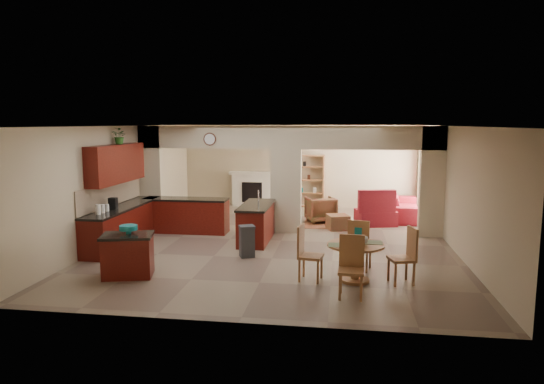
# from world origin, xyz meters

# --- Properties ---
(floor) EXTENTS (10.00, 10.00, 0.00)m
(floor) POSITION_xyz_m (0.00, 0.00, 0.00)
(floor) COLOR #7D6C56
(floor) RESTS_ON ground
(ceiling) EXTENTS (10.00, 10.00, 0.00)m
(ceiling) POSITION_xyz_m (0.00, 0.00, 2.80)
(ceiling) COLOR white
(ceiling) RESTS_ON wall_back
(wall_back) EXTENTS (8.00, 0.00, 8.00)m
(wall_back) POSITION_xyz_m (0.00, 5.00, 1.40)
(wall_back) COLOR #C5AE90
(wall_back) RESTS_ON floor
(wall_front) EXTENTS (8.00, 0.00, 8.00)m
(wall_front) POSITION_xyz_m (0.00, -5.00, 1.40)
(wall_front) COLOR #C5AE90
(wall_front) RESTS_ON floor
(wall_left) EXTENTS (0.00, 10.00, 10.00)m
(wall_left) POSITION_xyz_m (-4.00, 0.00, 1.40)
(wall_left) COLOR #C5AE90
(wall_left) RESTS_ON floor
(wall_right) EXTENTS (0.00, 10.00, 10.00)m
(wall_right) POSITION_xyz_m (4.00, 0.00, 1.40)
(wall_right) COLOR #C5AE90
(wall_right) RESTS_ON floor
(partition_left_pier) EXTENTS (0.60, 0.25, 2.80)m
(partition_left_pier) POSITION_xyz_m (-3.70, 1.00, 1.40)
(partition_left_pier) COLOR #C5AE90
(partition_left_pier) RESTS_ON floor
(partition_center_pier) EXTENTS (0.80, 0.25, 2.20)m
(partition_center_pier) POSITION_xyz_m (0.00, 1.00, 1.10)
(partition_center_pier) COLOR #C5AE90
(partition_center_pier) RESTS_ON floor
(partition_right_pier) EXTENTS (0.60, 0.25, 2.80)m
(partition_right_pier) POSITION_xyz_m (3.70, 1.00, 1.40)
(partition_right_pier) COLOR #C5AE90
(partition_right_pier) RESTS_ON floor
(partition_header) EXTENTS (8.00, 0.25, 0.60)m
(partition_header) POSITION_xyz_m (0.00, 1.00, 2.50)
(partition_header) COLOR #C5AE90
(partition_header) RESTS_ON partition_center_pier
(kitchen_counter) EXTENTS (2.52, 3.29, 1.48)m
(kitchen_counter) POSITION_xyz_m (-3.26, -0.25, 0.46)
(kitchen_counter) COLOR #3B0B06
(kitchen_counter) RESTS_ON floor
(upper_cabinets) EXTENTS (0.35, 2.40, 0.90)m
(upper_cabinets) POSITION_xyz_m (-3.82, -0.80, 1.92)
(upper_cabinets) COLOR #3B0B06
(upper_cabinets) RESTS_ON wall_left
(peninsula) EXTENTS (0.70, 1.85, 0.91)m
(peninsula) POSITION_xyz_m (-0.60, -0.11, 0.46)
(peninsula) COLOR #3B0B06
(peninsula) RESTS_ON floor
(wall_clock) EXTENTS (0.34, 0.03, 0.34)m
(wall_clock) POSITION_xyz_m (-2.00, 0.85, 2.45)
(wall_clock) COLOR #50281A
(wall_clock) RESTS_ON partition_header
(rug) EXTENTS (1.60, 1.30, 0.01)m
(rug) POSITION_xyz_m (1.20, 2.10, 0.01)
(rug) COLOR #995037
(rug) RESTS_ON floor
(fireplace) EXTENTS (1.60, 0.35, 1.20)m
(fireplace) POSITION_xyz_m (-1.60, 4.83, 0.61)
(fireplace) COLOR white
(fireplace) RESTS_ON floor
(shelving_unit) EXTENTS (1.00, 0.32, 1.80)m
(shelving_unit) POSITION_xyz_m (0.35, 4.82, 0.90)
(shelving_unit) COLOR #9B6235
(shelving_unit) RESTS_ON floor
(window_a) EXTENTS (0.02, 0.90, 1.90)m
(window_a) POSITION_xyz_m (3.97, 2.30, 1.20)
(window_a) COLOR white
(window_a) RESTS_ON wall_right
(window_b) EXTENTS (0.02, 0.90, 1.90)m
(window_b) POSITION_xyz_m (3.97, 4.00, 1.20)
(window_b) COLOR white
(window_b) RESTS_ON wall_right
(glazed_door) EXTENTS (0.02, 0.70, 2.10)m
(glazed_door) POSITION_xyz_m (3.97, 3.15, 1.05)
(glazed_door) COLOR white
(glazed_door) RESTS_ON wall_right
(drape_a_left) EXTENTS (0.10, 0.28, 2.30)m
(drape_a_left) POSITION_xyz_m (3.93, 1.70, 1.20)
(drape_a_left) COLOR #44211B
(drape_a_left) RESTS_ON wall_right
(drape_a_right) EXTENTS (0.10, 0.28, 2.30)m
(drape_a_right) POSITION_xyz_m (3.93, 2.90, 1.20)
(drape_a_right) COLOR #44211B
(drape_a_right) RESTS_ON wall_right
(drape_b_left) EXTENTS (0.10, 0.28, 2.30)m
(drape_b_left) POSITION_xyz_m (3.93, 3.40, 1.20)
(drape_b_left) COLOR #44211B
(drape_b_left) RESTS_ON wall_right
(drape_b_right) EXTENTS (0.10, 0.28, 2.30)m
(drape_b_right) POSITION_xyz_m (3.93, 4.60, 1.20)
(drape_b_right) COLOR #44211B
(drape_b_right) RESTS_ON wall_right
(ceiling_fan) EXTENTS (1.00, 1.00, 0.10)m
(ceiling_fan) POSITION_xyz_m (1.50, 3.00, 2.56)
(ceiling_fan) COLOR white
(ceiling_fan) RESTS_ON ceiling
(kitchen_island) EXTENTS (1.07, 0.87, 0.81)m
(kitchen_island) POSITION_xyz_m (-2.51, -3.18, 0.41)
(kitchen_island) COLOR #3B0B06
(kitchen_island) RESTS_ON floor
(teal_bowl) EXTENTS (0.34, 0.34, 0.16)m
(teal_bowl) POSITION_xyz_m (-2.51, -3.11, 0.89)
(teal_bowl) COLOR teal
(teal_bowl) RESTS_ON kitchen_island
(trash_can) EXTENTS (0.38, 0.35, 0.64)m
(trash_can) POSITION_xyz_m (-0.55, -1.55, 0.32)
(trash_can) COLOR #313134
(trash_can) RESTS_ON floor
(dining_table) EXTENTS (1.03, 1.03, 0.70)m
(dining_table) POSITION_xyz_m (1.71, -2.88, 0.48)
(dining_table) COLOR #9B6235
(dining_table) RESTS_ON floor
(fruit_bowl) EXTENTS (0.31, 0.31, 0.16)m
(fruit_bowl) POSITION_xyz_m (1.78, -2.94, 0.79)
(fruit_bowl) COLOR #8CB526
(fruit_bowl) RESTS_ON dining_table
(sofa) EXTENTS (2.56, 1.14, 0.73)m
(sofa) POSITION_xyz_m (3.30, 3.39, 0.37)
(sofa) COLOR maroon
(sofa) RESTS_ON floor
(chaise) EXTENTS (1.21, 1.07, 0.42)m
(chaise) POSITION_xyz_m (2.42, 2.25, 0.21)
(chaise) COLOR maroon
(chaise) RESTS_ON floor
(armchair) EXTENTS (1.01, 1.02, 0.74)m
(armchair) POSITION_xyz_m (0.86, 2.42, 0.37)
(armchair) COLOR maroon
(armchair) RESTS_ON floor
(ottoman) EXTENTS (0.69, 0.69, 0.40)m
(ottoman) POSITION_xyz_m (1.37, 1.49, 0.20)
(ottoman) COLOR maroon
(ottoman) RESTS_ON floor
(plant) EXTENTS (0.43, 0.41, 0.39)m
(plant) POSITION_xyz_m (-3.82, -0.56, 2.56)
(plant) COLOR #164C14
(plant) RESTS_ON upper_cabinets
(chair_north) EXTENTS (0.51, 0.51, 1.02)m
(chair_north) POSITION_xyz_m (1.81, -2.22, 0.55)
(chair_north) COLOR #9B6235
(chair_north) RESTS_ON floor
(chair_east) EXTENTS (0.52, 0.52, 1.02)m
(chair_east) POSITION_xyz_m (2.61, -2.86, 0.55)
(chair_east) COLOR #9B6235
(chair_east) RESTS_ON floor
(chair_south) EXTENTS (0.44, 0.44, 1.02)m
(chair_south) POSITION_xyz_m (1.63, -3.64, 0.55)
(chair_south) COLOR #9B6235
(chair_south) RESTS_ON floor
(chair_west) EXTENTS (0.48, 0.48, 1.02)m
(chair_west) POSITION_xyz_m (0.82, -2.92, 0.55)
(chair_west) COLOR #9B6235
(chair_west) RESTS_ON floor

